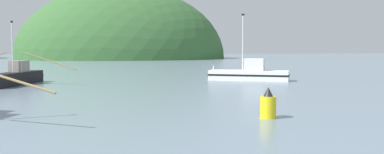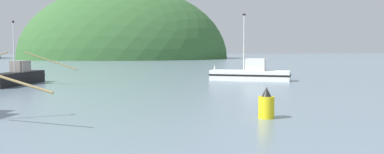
# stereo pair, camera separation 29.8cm
# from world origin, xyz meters

# --- Properties ---
(hill_far_left) EXTENTS (80.39, 64.31, 55.98)m
(hill_far_left) POSITION_xyz_m (3.66, 155.16, 0.00)
(hill_far_left) COLOR #386633
(hill_far_left) RESTS_ON ground
(fishing_boat_white) EXTENTS (9.33, 6.88, 7.81)m
(fishing_boat_white) POSITION_xyz_m (9.28, 41.12, 0.81)
(fishing_boat_white) COLOR white
(fishing_boat_white) RESTS_ON ground
(fishing_boat_black) EXTENTS (12.37, 9.24, 6.55)m
(fishing_boat_black) POSITION_xyz_m (-16.34, 41.68, 0.81)
(fishing_boat_black) COLOR black
(fishing_boat_black) RESTS_ON ground
(channel_buoy) EXTENTS (0.85, 0.85, 1.67)m
(channel_buoy) POSITION_xyz_m (0.32, 17.01, 0.70)
(channel_buoy) COLOR yellow
(channel_buoy) RESTS_ON ground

